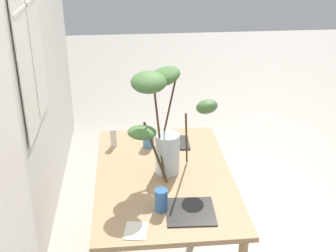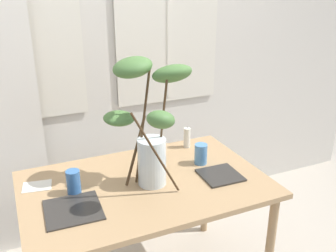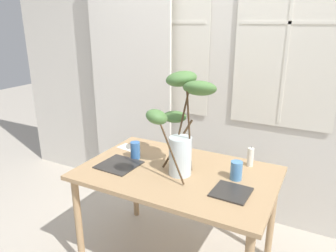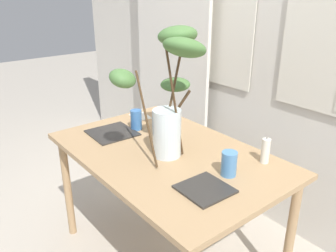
{
  "view_description": "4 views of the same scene",
  "coord_description": "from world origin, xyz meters",
  "px_view_note": "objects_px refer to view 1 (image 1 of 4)",
  "views": [
    {
      "loc": [
        -2.44,
        0.21,
        2.25
      ],
      "look_at": [
        0.1,
        -0.04,
        1.05
      ],
      "focal_mm": 47.74,
      "sensor_mm": 36.0,
      "label": 1
    },
    {
      "loc": [
        -0.63,
        -1.71,
        1.82
      ],
      "look_at": [
        0.1,
        -0.08,
        1.11
      ],
      "focal_mm": 40.06,
      "sensor_mm": 36.0,
      "label": 2
    },
    {
      "loc": [
        0.87,
        -1.79,
        1.76
      ],
      "look_at": [
        -0.03,
        -0.08,
        1.11
      ],
      "focal_mm": 33.8,
      "sensor_mm": 36.0,
      "label": 3
    },
    {
      "loc": [
        1.38,
        -1.1,
        1.64
      ],
      "look_at": [
        0.11,
        -0.08,
        0.97
      ],
      "focal_mm": 37.15,
      "sensor_mm": 36.0,
      "label": 4
    }
  ],
  "objects_px": {
    "plate_square_right": "(174,143)",
    "pillar_candle": "(113,138)",
    "vase_with_branches": "(163,119)",
    "drinking_glass_blue_left": "(161,200)",
    "drinking_glass_blue_right": "(148,139)",
    "plate_square_left": "(190,212)",
    "dining_table": "(164,185)"
  },
  "relations": [
    {
      "from": "drinking_glass_blue_left",
      "to": "plate_square_right",
      "type": "bearing_deg",
      "value": -11.29
    },
    {
      "from": "dining_table",
      "to": "pillar_candle",
      "type": "height_order",
      "value": "pillar_candle"
    },
    {
      "from": "drinking_glass_blue_left",
      "to": "plate_square_left",
      "type": "relative_size",
      "value": 0.48
    },
    {
      "from": "plate_square_right",
      "to": "pillar_candle",
      "type": "distance_m",
      "value": 0.44
    },
    {
      "from": "vase_with_branches",
      "to": "drinking_glass_blue_left",
      "type": "height_order",
      "value": "vase_with_branches"
    },
    {
      "from": "dining_table",
      "to": "drinking_glass_blue_left",
      "type": "xyz_separation_m",
      "value": [
        -0.38,
        0.05,
        0.15
      ]
    },
    {
      "from": "plate_square_right",
      "to": "pillar_candle",
      "type": "xyz_separation_m",
      "value": [
        0.01,
        0.43,
        0.06
      ]
    },
    {
      "from": "vase_with_branches",
      "to": "plate_square_left",
      "type": "relative_size",
      "value": 2.62
    },
    {
      "from": "dining_table",
      "to": "drinking_glass_blue_left",
      "type": "height_order",
      "value": "drinking_glass_blue_left"
    },
    {
      "from": "drinking_glass_blue_left",
      "to": "dining_table",
      "type": "bearing_deg",
      "value": -7.39
    },
    {
      "from": "pillar_candle",
      "to": "dining_table",
      "type": "bearing_deg",
      "value": -142.61
    },
    {
      "from": "dining_table",
      "to": "pillar_candle",
      "type": "bearing_deg",
      "value": 37.39
    },
    {
      "from": "vase_with_branches",
      "to": "drinking_glass_blue_left",
      "type": "xyz_separation_m",
      "value": [
        -0.41,
        0.05,
        -0.31
      ]
    },
    {
      "from": "vase_with_branches",
      "to": "drinking_glass_blue_right",
      "type": "xyz_separation_m",
      "value": [
        0.36,
        0.08,
        -0.31
      ]
    },
    {
      "from": "drinking_glass_blue_left",
      "to": "plate_square_right",
      "type": "distance_m",
      "value": 0.82
    },
    {
      "from": "vase_with_branches",
      "to": "pillar_candle",
      "type": "xyz_separation_m",
      "value": [
        0.39,
        0.32,
        -0.31
      ]
    },
    {
      "from": "vase_with_branches",
      "to": "pillar_candle",
      "type": "distance_m",
      "value": 0.6
    },
    {
      "from": "drinking_glass_blue_right",
      "to": "plate_square_left",
      "type": "distance_m",
      "value": 0.83
    },
    {
      "from": "vase_with_branches",
      "to": "plate_square_right",
      "type": "bearing_deg",
      "value": -15.72
    },
    {
      "from": "drinking_glass_blue_right",
      "to": "plate_square_left",
      "type": "relative_size",
      "value": 0.47
    },
    {
      "from": "drinking_glass_blue_right",
      "to": "plate_square_right",
      "type": "bearing_deg",
      "value": -82.04
    },
    {
      "from": "dining_table",
      "to": "vase_with_branches",
      "type": "xyz_separation_m",
      "value": [
        0.03,
        -0.0,
        0.46
      ]
    },
    {
      "from": "drinking_glass_blue_left",
      "to": "pillar_candle",
      "type": "distance_m",
      "value": 0.85
    },
    {
      "from": "dining_table",
      "to": "vase_with_branches",
      "type": "relative_size",
      "value": 1.9
    },
    {
      "from": "pillar_candle",
      "to": "vase_with_branches",
      "type": "bearing_deg",
      "value": -140.6
    },
    {
      "from": "vase_with_branches",
      "to": "pillar_candle",
      "type": "relative_size",
      "value": 4.8
    },
    {
      "from": "drinking_glass_blue_right",
      "to": "pillar_candle",
      "type": "bearing_deg",
      "value": 82.81
    },
    {
      "from": "drinking_glass_blue_right",
      "to": "drinking_glass_blue_left",
      "type": "bearing_deg",
      "value": -177.97
    },
    {
      "from": "plate_square_right",
      "to": "plate_square_left",
      "type": "bearing_deg",
      "value": -179.98
    },
    {
      "from": "drinking_glass_blue_left",
      "to": "plate_square_right",
      "type": "height_order",
      "value": "drinking_glass_blue_left"
    },
    {
      "from": "pillar_candle",
      "to": "drinking_glass_blue_left",
      "type": "bearing_deg",
      "value": -161.14
    },
    {
      "from": "plate_square_left",
      "to": "pillar_candle",
      "type": "height_order",
      "value": "pillar_candle"
    }
  ]
}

